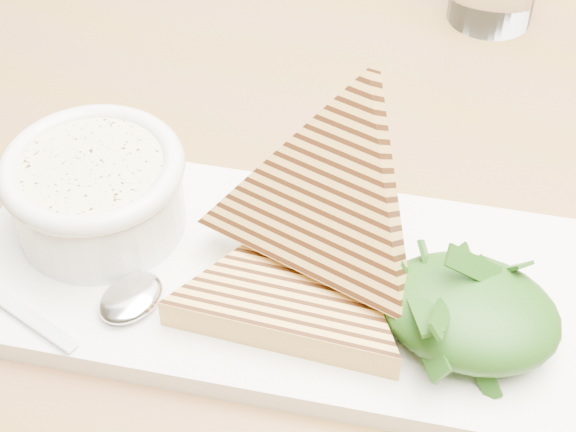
% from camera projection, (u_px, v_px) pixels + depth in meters
% --- Properties ---
extents(table_top, '(1.38, 0.95, 0.04)m').
position_uv_depth(table_top, '(413.00, 252.00, 0.63)').
color(table_top, brown).
rests_on(table_top, ground).
extents(table_leg_bl, '(0.06, 0.06, 0.72)m').
position_uv_depth(table_leg_bl, '(61.00, 127.00, 1.32)').
color(table_leg_bl, brown).
rests_on(table_leg_bl, ground).
extents(platter, '(0.43, 0.24, 0.02)m').
position_uv_depth(platter, '(277.00, 281.00, 0.58)').
color(platter, white).
rests_on(platter, table_top).
extents(soup_bowl, '(0.11, 0.11, 0.04)m').
position_uv_depth(soup_bowl, '(99.00, 200.00, 0.59)').
color(soup_bowl, white).
rests_on(soup_bowl, platter).
extents(soup, '(0.10, 0.10, 0.01)m').
position_uv_depth(soup, '(92.00, 169.00, 0.57)').
color(soup, beige).
rests_on(soup, soup_bowl).
extents(bowl_rim, '(0.12, 0.12, 0.01)m').
position_uv_depth(bowl_rim, '(92.00, 167.00, 0.57)').
color(bowl_rim, white).
rests_on(bowl_rim, soup_bowl).
extents(sandwich_flat, '(0.19, 0.19, 0.02)m').
position_uv_depth(sandwich_flat, '(296.00, 288.00, 0.55)').
color(sandwich_flat, tan).
rests_on(sandwich_flat, platter).
extents(sandwich_lean, '(0.20, 0.21, 0.19)m').
position_uv_depth(sandwich_lean, '(325.00, 204.00, 0.54)').
color(sandwich_lean, tan).
rests_on(sandwich_lean, sandwich_flat).
extents(salad_base, '(0.11, 0.09, 0.04)m').
position_uv_depth(salad_base, '(469.00, 312.00, 0.52)').
color(salad_base, black).
rests_on(salad_base, platter).
extents(arugula_pile, '(0.11, 0.10, 0.05)m').
position_uv_depth(arugula_pile, '(471.00, 305.00, 0.52)').
color(arugula_pile, '#2E6117').
rests_on(arugula_pile, platter).
extents(spoon_bowl, '(0.04, 0.05, 0.01)m').
position_uv_depth(spoon_bowl, '(131.00, 298.00, 0.55)').
color(spoon_bowl, silver).
rests_on(spoon_bowl, platter).
extents(spoon_handle, '(0.11, 0.04, 0.00)m').
position_uv_depth(spoon_handle, '(9.00, 303.00, 0.55)').
color(spoon_handle, silver).
rests_on(spoon_handle, platter).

